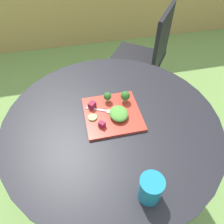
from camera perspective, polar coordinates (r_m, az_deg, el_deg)
The scene contains 12 objects.
ground_plane at distance 1.66m, azimuth -0.08°, elevation -18.55°, with size 12.00×12.00×0.00m, color #70994C.
patio_table at distance 1.21m, azimuth -0.11°, elevation -8.63°, with size 1.07×1.07×0.72m.
patio_chair at distance 1.90m, azimuth 9.45°, elevation 15.50°, with size 0.62×0.62×0.90m.
salad_plate at distance 1.06m, azimuth 0.12°, elevation -0.51°, with size 0.28×0.28×0.01m, color #AD3323.
drinking_glass at distance 0.82m, azimuth 10.27°, elevation -19.81°, with size 0.09×0.09×0.11m.
fork at distance 1.06m, azimuth -2.20°, elevation 0.37°, with size 0.15×0.08×0.00m.
lettuce_mound at distance 1.03m, azimuth 1.85°, elevation -0.44°, with size 0.09×0.11×0.04m, color #519338.
broccoli_floret_0 at distance 1.09m, azimuth 3.60°, elevation 4.37°, with size 0.05×0.05×0.06m.
broccoli_floret_1 at distance 1.09m, azimuth -1.22°, elevation 4.24°, with size 0.04×0.04×0.06m.
cucumber_slice_0 at distance 1.03m, azimuth -5.29°, elevation -1.46°, with size 0.04×0.04×0.01m, color #8EB766.
beet_chunk_0 at distance 1.07m, azimuth -5.38°, elevation 1.82°, with size 0.04×0.03×0.04m, color maroon.
beet_chunk_1 at distance 0.99m, azimuth -2.74°, elevation -3.38°, with size 0.03×0.02×0.03m, color maroon.
Camera 1 is at (-0.14, -0.66, 1.52)m, focal length 33.87 mm.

